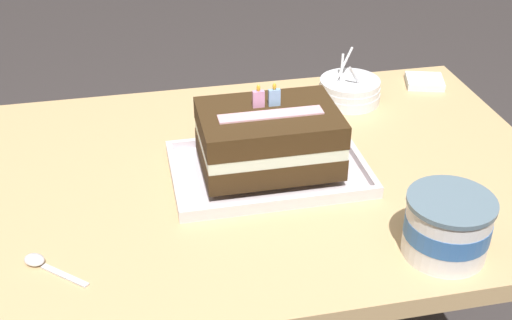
{
  "coord_description": "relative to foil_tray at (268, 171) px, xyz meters",
  "views": [
    {
      "loc": [
        -0.2,
        -1.06,
        1.44
      ],
      "look_at": [
        0.02,
        -0.01,
        0.77
      ],
      "focal_mm": 46.52,
      "sensor_mm": 36.0,
      "label": 1
    }
  ],
  "objects": [
    {
      "name": "napkin_pile",
      "position": [
        0.46,
        0.31,
        0.0
      ],
      "size": [
        0.11,
        0.1,
        0.02
      ],
      "color": "white",
      "rests_on": "dining_table"
    },
    {
      "name": "bowl_stack",
      "position": [
        0.25,
        0.27,
        0.02
      ],
      "size": [
        0.14,
        0.14,
        0.12
      ],
      "color": "white",
      "rests_on": "dining_table"
    },
    {
      "name": "dining_table",
      "position": [
        -0.05,
        0.01,
        -0.11
      ],
      "size": [
        1.22,
        0.79,
        0.74
      ],
      "color": "tan",
      "rests_on": "ground_plane"
    },
    {
      "name": "foil_tray",
      "position": [
        0.0,
        0.0,
        0.0
      ],
      "size": [
        0.37,
        0.25,
        0.02
      ],
      "color": "silver",
      "rests_on": "dining_table"
    },
    {
      "name": "ice_cream_tub",
      "position": [
        0.23,
        -0.29,
        0.05
      ],
      "size": [
        0.14,
        0.14,
        0.1
      ],
      "color": "white",
      "rests_on": "dining_table"
    },
    {
      "name": "serving_spoon_near_tray",
      "position": [
        -0.42,
        -0.19,
        -0.0
      ],
      "size": [
        0.11,
        0.1,
        0.01
      ],
      "color": "silver",
      "rests_on": "dining_table"
    },
    {
      "name": "birthday_cake",
      "position": [
        0.0,
        0.0,
        0.07
      ],
      "size": [
        0.26,
        0.18,
        0.16
      ],
      "color": "#3A2714",
      "rests_on": "foil_tray"
    }
  ]
}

